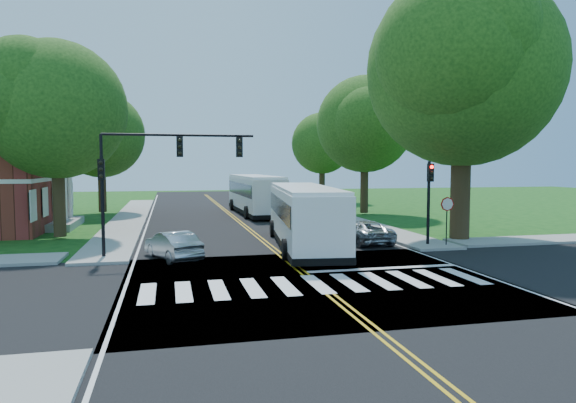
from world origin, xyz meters
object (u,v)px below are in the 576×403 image
object	(u,v)px
suv	(363,232)
dark_sedan	(306,213)
signal_nw	(155,164)
hatchback	(173,245)
signal_ne	(429,191)
bus_follow	(255,194)
bus_lead	(304,215)

from	to	relation	value
suv	dark_sedan	bearing A→B (deg)	-92.91
signal_nw	hatchback	bearing A→B (deg)	-42.29
signal_nw	signal_ne	world-z (taller)	signal_nw
bus_follow	hatchback	distance (m)	21.91
bus_lead	bus_follow	distance (m)	18.48
signal_ne	bus_follow	distance (m)	20.85
hatchback	dark_sedan	xyz separation A→B (m)	(10.19, 14.03, -0.05)
bus_lead	bus_follow	bearing A→B (deg)	-84.26
bus_follow	dark_sedan	distance (m)	7.32
hatchback	dark_sedan	distance (m)	17.34
bus_lead	dark_sedan	bearing A→B (deg)	-98.67
signal_nw	bus_lead	world-z (taller)	signal_nw
signal_nw	signal_ne	size ratio (longest dim) A/B	1.62
signal_nw	bus_lead	size ratio (longest dim) A/B	0.57
signal_nw	dark_sedan	distance (m)	17.66
dark_sedan	hatchback	bearing A→B (deg)	45.50
hatchback	suv	bearing A→B (deg)	173.38
bus_lead	suv	bearing A→B (deg)	-164.20
signal_ne	suv	bearing A→B (deg)	145.72
suv	hatchback	bearing A→B (deg)	10.86
bus_lead	signal_ne	bearing A→B (deg)	174.43
signal_ne	bus_lead	size ratio (longest dim) A/B	0.35
signal_ne	hatchback	xyz separation A→B (m)	(-13.29, -0.71, -2.30)
signal_ne	bus_follow	size ratio (longest dim) A/B	0.33
bus_follow	suv	distance (m)	18.23
dark_sedan	bus_follow	bearing A→B (deg)	-74.78
signal_nw	bus_lead	bearing A→B (deg)	10.99
bus_follow	suv	size ratio (longest dim) A/B	2.91
signal_nw	suv	world-z (taller)	signal_nw
hatchback	suv	world-z (taller)	hatchback
bus_lead	dark_sedan	xyz separation A→B (m)	(3.37, 11.86, -1.10)
bus_lead	bus_follow	size ratio (longest dim) A/B	0.96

